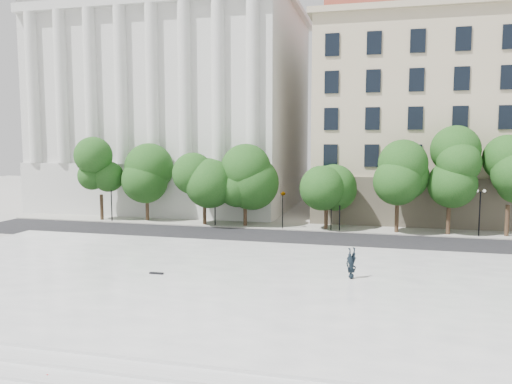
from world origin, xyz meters
TOP-DOWN VIEW (x-y plane):
  - ground at (0.00, 0.00)m, footprint 160.00×160.00m
  - plaza at (0.00, 3.00)m, footprint 44.00×22.00m
  - street at (0.00, 18.00)m, footprint 60.00×8.00m
  - far_sidewalk at (0.00, 24.00)m, footprint 60.00×4.00m
  - building_west at (-17.00, 38.57)m, footprint 31.50×27.65m
  - building_east at (20.00, 38.91)m, footprint 36.00×26.15m
  - traffic_light_west at (-0.16, 22.30)m, footprint 1.11×1.94m
  - traffic_light_east at (4.49, 22.30)m, footprint 0.75×1.72m
  - person_lying at (7.33, 4.88)m, footprint 1.63×1.89m
  - skateboard at (-4.29, 3.06)m, footprint 0.88×0.25m
  - plaza_steps at (-0.00, -8.90)m, footprint 44.00×3.00m
  - street_trees at (-0.21, 23.23)m, footprint 43.42×5.38m
  - lamp_posts at (-0.70, 22.60)m, footprint 36.94×0.28m

SIDE VIEW (x-z plane):
  - ground at x=0.00m, z-range 0.00..0.00m
  - street at x=0.00m, z-range 0.00..0.02m
  - far_sidewalk at x=0.00m, z-range 0.00..0.12m
  - plaza_steps at x=0.00m, z-range -0.03..0.27m
  - plaza at x=0.00m, z-range 0.00..0.45m
  - skateboard at x=-4.29m, z-range 0.45..0.54m
  - person_lying at x=7.33m, z-range 0.45..0.95m
  - lamp_posts at x=-0.70m, z-range 0.75..5.22m
  - traffic_light_east at x=4.49m, z-range 1.58..5.76m
  - traffic_light_west at x=-0.16m, z-range 1.63..5.91m
  - street_trees at x=-0.21m, z-range 1.27..9.49m
  - building_east at x=20.00m, z-range -0.36..22.64m
  - building_west at x=-17.00m, z-range 0.09..25.69m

